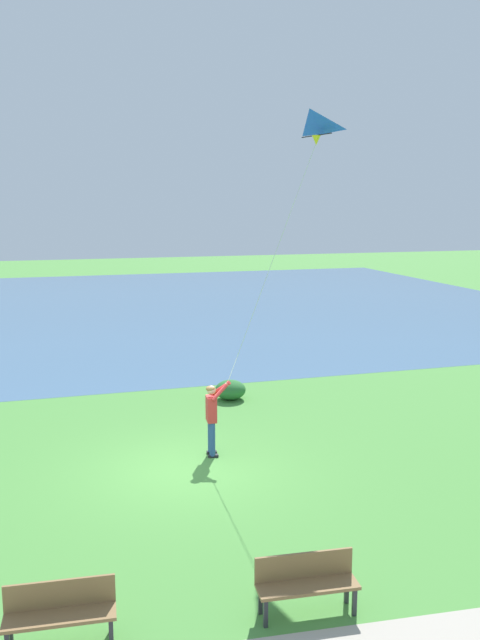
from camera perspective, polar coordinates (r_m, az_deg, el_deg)
name	(u,v)px	position (r m, az deg, el deg)	size (l,w,h in m)	color
ground_plane	(186,470)	(15.44, -4.71, -12.73)	(120.00, 120.00, 0.00)	#4C8E3D
lake_water	(168,305)	(39.70, -6.27, 1.30)	(36.00, 44.00, 0.01)	#476B8E
person_kite_flyer	(212,413)	(15.86, -2.41, -8.04)	(0.52, 0.62, 1.83)	#232328
flying_kite	(310,129)	(15.63, 6.04, 16.04)	(1.27, 2.24, 6.28)	blue
park_bench_near_walkway	(60,609)	(10.12, -15.25, -22.92)	(0.55, 1.53, 0.88)	olive
park_bench_far_walkway	(306,580)	(10.47, 5.72, -21.37)	(0.55, 1.53, 0.88)	olive
lakeside_shrub	(230,390)	(20.49, -0.84, -6.03)	(0.92, 0.95, 0.60)	#2D7033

